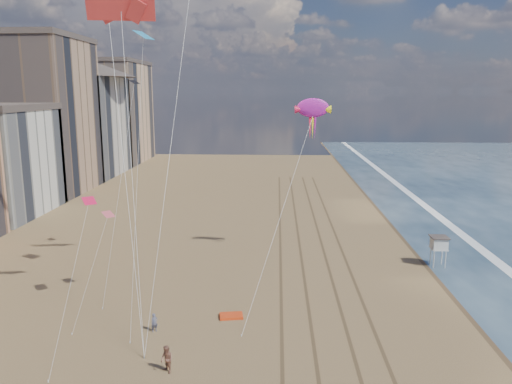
{
  "coord_description": "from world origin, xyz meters",
  "views": [
    {
      "loc": [
        -1.67,
        -20.06,
        18.8
      ],
      "look_at": [
        -3.65,
        26.0,
        9.5
      ],
      "focal_mm": 35.0,
      "sensor_mm": 36.0,
      "label": 1
    }
  ],
  "objects_px": {
    "kite_flyer_a": "(154,323)",
    "kite_flyer_b": "(167,359)",
    "lifeguard_stand": "(439,243)",
    "show_kite": "(313,108)",
    "grounded_kite": "(231,316)"
  },
  "relations": [
    {
      "from": "kite_flyer_a",
      "to": "kite_flyer_b",
      "type": "distance_m",
      "value": 6.25
    },
    {
      "from": "show_kite",
      "to": "kite_flyer_b",
      "type": "relative_size",
      "value": 12.9
    },
    {
      "from": "grounded_kite",
      "to": "kite_flyer_a",
      "type": "relative_size",
      "value": 1.27
    },
    {
      "from": "grounded_kite",
      "to": "kite_flyer_a",
      "type": "distance_m",
      "value": 6.56
    },
    {
      "from": "lifeguard_stand",
      "to": "kite_flyer_a",
      "type": "distance_m",
      "value": 31.95
    },
    {
      "from": "grounded_kite",
      "to": "kite_flyer_b",
      "type": "bearing_deg",
      "value": -121.69
    },
    {
      "from": "kite_flyer_a",
      "to": "kite_flyer_b",
      "type": "bearing_deg",
      "value": -107.5
    },
    {
      "from": "show_kite",
      "to": "kite_flyer_b",
      "type": "distance_m",
      "value": 30.2
    },
    {
      "from": "kite_flyer_a",
      "to": "kite_flyer_b",
      "type": "relative_size",
      "value": 0.79
    },
    {
      "from": "kite_flyer_a",
      "to": "kite_flyer_b",
      "type": "height_order",
      "value": "kite_flyer_b"
    },
    {
      "from": "kite_flyer_a",
      "to": "grounded_kite",
      "type": "bearing_deg",
      "value": -13.06
    },
    {
      "from": "kite_flyer_a",
      "to": "lifeguard_stand",
      "type": "bearing_deg",
      "value": -7.91
    },
    {
      "from": "lifeguard_stand",
      "to": "kite_flyer_a",
      "type": "bearing_deg",
      "value": -149.0
    },
    {
      "from": "grounded_kite",
      "to": "kite_flyer_b",
      "type": "height_order",
      "value": "kite_flyer_b"
    },
    {
      "from": "lifeguard_stand",
      "to": "show_kite",
      "type": "height_order",
      "value": "show_kite"
    }
  ]
}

